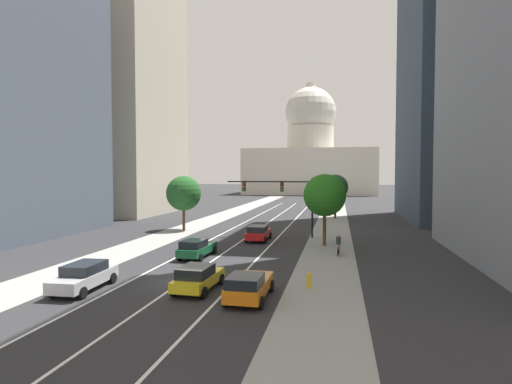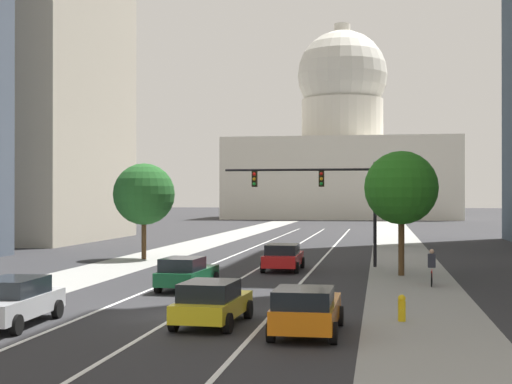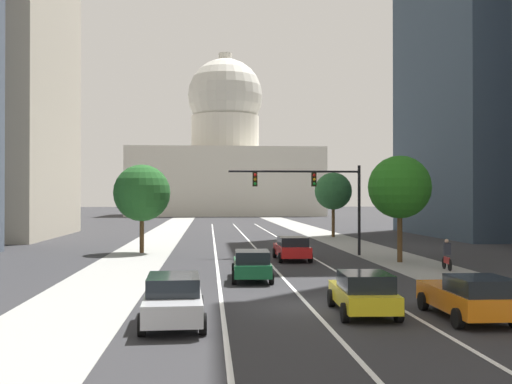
% 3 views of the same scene
% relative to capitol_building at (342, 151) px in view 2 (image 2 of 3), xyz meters
% --- Properties ---
extents(ground_plane, '(400.00, 400.00, 0.00)m').
position_rel_capitol_building_xyz_m(ground_plane, '(0.00, -76.11, -12.74)').
color(ground_plane, '#2B2B2D').
extents(sidewalk_left, '(4.30, 130.00, 0.01)m').
position_rel_capitol_building_xyz_m(sidewalk_left, '(-8.56, -81.11, -12.73)').
color(sidewalk_left, gray).
rests_on(sidewalk_left, ground).
extents(sidewalk_right, '(4.30, 130.00, 0.01)m').
position_rel_capitol_building_xyz_m(sidewalk_right, '(8.56, -81.11, -12.73)').
color(sidewalk_right, gray).
rests_on(sidewalk_right, ground).
extents(lane_stripe_left, '(0.16, 90.00, 0.01)m').
position_rel_capitol_building_xyz_m(lane_stripe_left, '(-3.20, -91.11, -12.73)').
color(lane_stripe_left, white).
rests_on(lane_stripe_left, ground).
extents(lane_stripe_center, '(0.16, 90.00, 0.01)m').
position_rel_capitol_building_xyz_m(lane_stripe_center, '(0.00, -91.11, -12.73)').
color(lane_stripe_center, white).
rests_on(lane_stripe_center, ground).
extents(lane_stripe_right, '(0.16, 90.00, 0.01)m').
position_rel_capitol_building_xyz_m(lane_stripe_right, '(3.20, -91.11, -12.73)').
color(lane_stripe_right, white).
rests_on(lane_stripe_right, ground).
extents(capitol_building, '(42.15, 23.35, 36.55)m').
position_rel_capitol_building_xyz_m(capitol_building, '(0.00, 0.00, 0.00)').
color(capitol_building, beige).
rests_on(capitol_building, ground).
extents(car_yellow, '(2.11, 4.31, 1.47)m').
position_rel_capitol_building_xyz_m(car_yellow, '(1.59, -117.86, -11.97)').
color(car_yellow, yellow).
rests_on(car_yellow, ground).
extents(car_red, '(2.10, 4.65, 1.52)m').
position_rel_capitol_building_xyz_m(car_red, '(1.60, -99.73, -11.94)').
color(car_red, red).
rests_on(car_red, ground).
extents(car_orange, '(2.04, 4.57, 1.52)m').
position_rel_capitol_building_xyz_m(car_orange, '(4.80, -119.03, -11.95)').
color(car_orange, orange).
rests_on(car_orange, ground).
extents(car_silver, '(2.13, 4.80, 1.54)m').
position_rel_capitol_building_xyz_m(car_silver, '(-4.80, -118.92, -11.93)').
color(car_silver, '#B2B5BA').
rests_on(car_silver, ground).
extents(car_green, '(2.07, 4.80, 1.49)m').
position_rel_capitol_building_xyz_m(car_green, '(-1.61, -108.88, -11.97)').
color(car_green, '#14512D').
rests_on(car_green, ground).
extents(traffic_signal_mast, '(9.15, 0.39, 6.23)m').
position_rel_capitol_building_xyz_m(traffic_signal_mast, '(3.69, -96.69, -8.16)').
color(traffic_signal_mast, black).
rests_on(traffic_signal_mast, ground).
extents(fire_hydrant, '(0.26, 0.35, 0.91)m').
position_rel_capitol_building_xyz_m(fire_hydrant, '(7.72, -116.06, -12.27)').
color(fire_hydrant, yellow).
rests_on(fire_hydrant, ground).
extents(cyclist, '(0.38, 1.70, 1.72)m').
position_rel_capitol_building_xyz_m(cyclist, '(9.40, -105.61, -11.89)').
color(cyclist, black).
rests_on(cyclist, ground).
extents(street_tree_mid_right, '(3.77, 3.77, 6.54)m').
position_rel_capitol_building_xyz_m(street_tree_mid_right, '(8.88, -77.16, -8.10)').
color(street_tree_mid_right, '#51381E').
rests_on(street_tree_mid_right, ground).
extents(street_tree_far_right, '(3.90, 3.90, 6.61)m').
position_rel_capitol_building_xyz_m(street_tree_far_right, '(8.11, -101.30, -8.09)').
color(street_tree_far_right, '#51381E').
rests_on(street_tree_far_right, ground).
extents(street_tree_near_left, '(4.10, 4.10, 6.39)m').
position_rel_capitol_building_xyz_m(street_tree_near_left, '(-8.51, -93.67, -8.41)').
color(street_tree_near_left, '#51381E').
rests_on(street_tree_near_left, ground).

